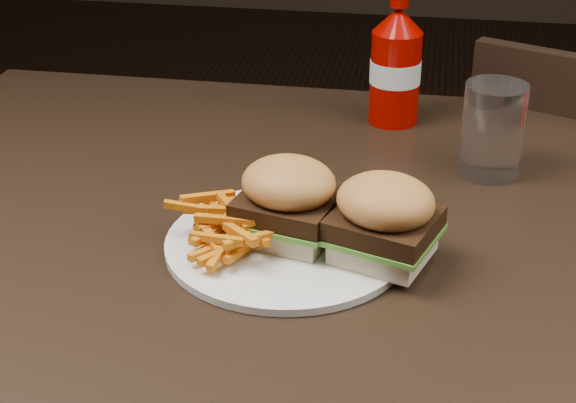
% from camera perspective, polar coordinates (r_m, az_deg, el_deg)
% --- Properties ---
extents(dining_table, '(1.20, 0.80, 0.04)m').
position_cam_1_polar(dining_table, '(1.01, 3.78, -1.93)').
color(dining_table, black).
rests_on(dining_table, ground).
extents(plate, '(0.26, 0.26, 0.01)m').
position_cam_1_polar(plate, '(0.93, -0.11, -2.73)').
color(plate, white).
rests_on(plate, dining_table).
extents(sandwich_half_a, '(0.11, 0.10, 0.02)m').
position_cam_1_polar(sandwich_half_a, '(0.93, 0.04, -1.66)').
color(sandwich_half_a, beige).
rests_on(sandwich_half_a, plate).
extents(sandwich_half_b, '(0.11, 0.11, 0.02)m').
position_cam_1_polar(sandwich_half_b, '(0.90, 6.16, -2.92)').
color(sandwich_half_b, '#F7E0B6').
rests_on(sandwich_half_b, plate).
extents(fries_pile, '(0.11, 0.11, 0.04)m').
position_cam_1_polar(fries_pile, '(0.92, -3.37, -1.30)').
color(fries_pile, orange).
rests_on(fries_pile, plate).
extents(ketchup_bottle, '(0.08, 0.08, 0.14)m').
position_cam_1_polar(ketchup_bottle, '(1.23, 6.91, 7.77)').
color(ketchup_bottle, '#9B0400').
rests_on(ketchup_bottle, dining_table).
extents(tumbler, '(0.08, 0.08, 0.12)m').
position_cam_1_polar(tumbler, '(1.10, 13.08, 4.42)').
color(tumbler, white).
rests_on(tumbler, dining_table).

